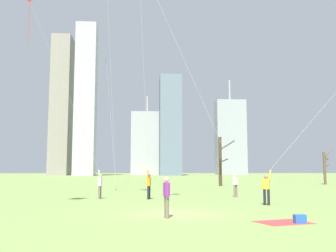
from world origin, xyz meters
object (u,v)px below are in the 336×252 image
object	(u,v)px
picnic_spot	(293,220)
bare_tree_center	(325,167)
kite_flyer_foreground_left_orange	(206,115)
bare_tree_left_of_center	(221,160)
kite_flyer_midfield_left_pink	(329,111)
kite_flyer_far_back_purple	(146,128)
bystander_watching_nearby	(167,195)
distant_kite_drifting_right_teal	(107,68)
kite_flyer_foreground_right_red	(83,140)

from	to	relation	value
picnic_spot	bare_tree_center	distance (m)	39.62
kite_flyer_foreground_left_orange	bare_tree_left_of_center	bearing A→B (deg)	75.94
kite_flyer_midfield_left_pink	picnic_spot	size ratio (longest dim) A/B	8.49
kite_flyer_far_back_purple	bystander_watching_nearby	xyz separation A→B (m)	(0.77, -8.08, -3.57)
distant_kite_drifting_right_teal	bare_tree_left_of_center	bearing A→B (deg)	-15.37
kite_flyer_foreground_right_red	bare_tree_left_of_center	size ratio (longest dim) A/B	2.01
picnic_spot	bare_tree_left_of_center	xyz separation A→B (m)	(3.74, 31.53, 2.90)
kite_flyer_foreground_right_red	kite_flyer_far_back_purple	bearing A→B (deg)	-3.66
kite_flyer_far_back_purple	kite_flyer_foreground_left_orange	world-z (taller)	kite_flyer_far_back_purple
kite_flyer_foreground_right_red	bare_tree_center	world-z (taller)	kite_flyer_foreground_right_red
kite_flyer_foreground_right_red	bystander_watching_nearby	distance (m)	9.94
kite_flyer_far_back_purple	picnic_spot	distance (m)	11.89
kite_flyer_foreground_right_red	bare_tree_left_of_center	xyz separation A→B (m)	(12.81, 21.51, -0.70)
bystander_watching_nearby	distant_kite_drifting_right_teal	world-z (taller)	distant_kite_drifting_right_teal
kite_flyer_foreground_left_orange	kite_flyer_midfield_left_pink	bearing A→B (deg)	-56.60
distant_kite_drifting_right_teal	bystander_watching_nearby	bearing A→B (deg)	-80.17
bare_tree_center	kite_flyer_foreground_right_red	bearing A→B (deg)	-137.33
kite_flyer_far_back_purple	kite_flyer_foreground_right_red	xyz separation A→B (m)	(-3.88, 0.25, -0.78)
kite_flyer_far_back_purple	bystander_watching_nearby	world-z (taller)	kite_flyer_far_back_purple
picnic_spot	bare_tree_left_of_center	distance (m)	31.88
bare_tree_center	bare_tree_left_of_center	size ratio (longest dim) A/B	0.81
kite_flyer_far_back_purple	distant_kite_drifting_right_teal	xyz separation A→B (m)	(-5.06, 25.60, 10.63)
kite_flyer_midfield_left_pink	bystander_watching_nearby	world-z (taller)	kite_flyer_midfield_left_pink
kite_flyer_foreground_left_orange	picnic_spot	xyz separation A→B (m)	(1.13, -12.09, -5.50)
kite_flyer_foreground_left_orange	bare_tree_center	size ratio (longest dim) A/B	4.63
bare_tree_center	picnic_spot	bearing A→B (deg)	-117.36
kite_flyer_midfield_left_pink	distant_kite_drifting_right_teal	world-z (taller)	kite_flyer_midfield_left_pink
kite_flyer_foreground_left_orange	distant_kite_drifting_right_teal	xyz separation A→B (m)	(-9.12, 23.28, 9.50)
distant_kite_drifting_right_teal	picnic_spot	distance (m)	39.77
bystander_watching_nearby	bare_tree_center	bearing A→B (deg)	55.96
kite_flyer_foreground_left_orange	bare_tree_left_of_center	xyz separation A→B (m)	(4.87, 19.44, -2.61)
kite_flyer_far_back_purple	kite_flyer_midfield_left_pink	bearing A→B (deg)	-29.97
distant_kite_drifting_right_teal	picnic_spot	world-z (taller)	distant_kite_drifting_right_teal
picnic_spot	bare_tree_center	world-z (taller)	bare_tree_center
kite_flyer_far_back_purple	kite_flyer_foreground_left_orange	bearing A→B (deg)	29.75
kite_flyer_far_back_purple	picnic_spot	world-z (taller)	kite_flyer_far_back_purple
kite_flyer_far_back_purple	kite_flyer_foreground_right_red	bearing A→B (deg)	176.34
kite_flyer_far_back_purple	bare_tree_left_of_center	xyz separation A→B (m)	(8.93, 21.76, -1.48)
picnic_spot	bare_tree_left_of_center	world-z (taller)	bare_tree_left_of_center
kite_flyer_midfield_left_pink	distant_kite_drifting_right_teal	size ratio (longest dim) A/B	1.07
kite_flyer_foreground_left_orange	picnic_spot	bearing A→B (deg)	-84.68
bare_tree_center	kite_flyer_midfield_left_pink	bearing A→B (deg)	-115.16
kite_flyer_foreground_left_orange	bystander_watching_nearby	world-z (taller)	kite_flyer_foreground_left_orange
bare_tree_center	bare_tree_left_of_center	bearing A→B (deg)	-165.98
kite_flyer_midfield_left_pink	bystander_watching_nearby	size ratio (longest dim) A/B	11.14
kite_flyer_foreground_left_orange	bystander_watching_nearby	size ratio (longest dim) A/B	13.33
kite_flyer_foreground_left_orange	kite_flyer_foreground_right_red	bearing A→B (deg)	-165.38
kite_flyer_foreground_right_red	bare_tree_left_of_center	world-z (taller)	kite_flyer_foreground_right_red
bystander_watching_nearby	bare_tree_center	world-z (taller)	bare_tree_center
distant_kite_drifting_right_teal	kite_flyer_midfield_left_pink	bearing A→B (deg)	-65.44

